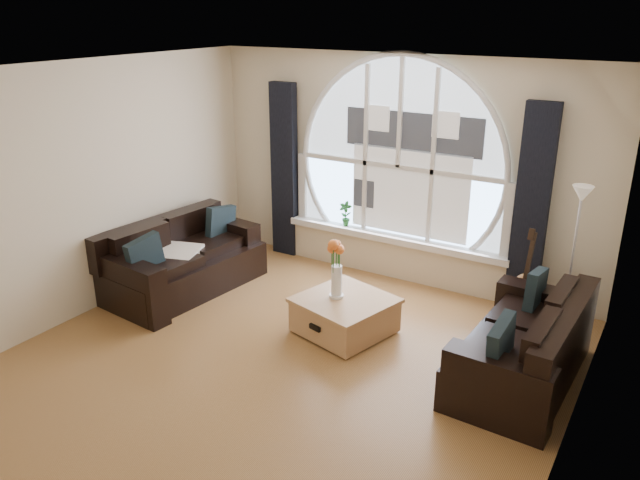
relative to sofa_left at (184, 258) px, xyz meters
The scene contains 20 objects.
ground 2.25m from the sofa_left, 27.57° to the right, with size 5.00×5.50×0.01m, color brown.
ceiling 3.19m from the sofa_left, 27.57° to the right, with size 5.00×5.50×0.01m, color silver.
wall_back 2.78m from the sofa_left, 41.39° to the left, with size 5.00×0.01×2.70m, color beige.
wall_left 1.50m from the sofa_left, 117.85° to the right, with size 0.01×5.50×2.70m, color beige.
wall_right 4.67m from the sofa_left, 12.92° to the right, with size 0.01×5.50×2.70m, color beige.
attic_slope 4.71m from the sofa_left, 13.82° to the right, with size 0.92×5.50×0.72m, color silver.
arched_window 2.87m from the sofa_left, 40.89° to the left, with size 2.60×0.06×2.15m, color silver.
window_sill 2.55m from the sofa_left, 39.70° to the left, with size 2.90×0.22×0.08m, color white.
window_frame 2.85m from the sofa_left, 40.39° to the left, with size 2.76×0.08×2.15m, color white.
neighbor_house 2.91m from the sofa_left, 38.56° to the left, with size 1.70×0.02×1.50m, color silver.
curtain_left 1.81m from the sofa_left, 77.39° to the left, with size 0.35×0.12×2.30m, color black.
curtain_right 3.98m from the sofa_left, 24.29° to the left, with size 0.35×0.12×2.30m, color black.
sofa_left is the anchor object (origin of this frame).
sofa_right 3.93m from the sofa_left, ahead, with size 0.88×1.76×0.78m, color black.
coffee_chest 2.16m from the sofa_left, ahead, with size 0.87×0.87×0.42m, color #AE7D4E.
throw_blanket 0.22m from the sofa_left, 82.91° to the right, with size 0.55×0.55×0.10m, color silver.
vase_flowers 2.09m from the sofa_left, ahead, with size 0.24×0.24×0.70m, color white.
floor_lamp 4.28m from the sofa_left, 15.91° to the left, with size 0.24×0.24×1.60m, color #B2B2B2.
guitar 3.91m from the sofa_left, 20.47° to the left, with size 0.36×0.24×1.06m, color brown.
potted_plant 2.09m from the sofa_left, 51.82° to the left, with size 0.17×0.11×0.32m, color #1E6023.
Camera 1 is at (2.96, -3.98, 3.21)m, focal length 35.06 mm.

